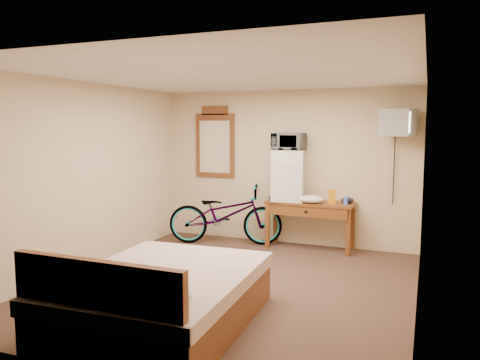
{
  "coord_description": "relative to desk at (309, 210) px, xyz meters",
  "views": [
    {
      "loc": [
        2.15,
        -5.05,
        1.9
      ],
      "look_at": [
        -0.24,
        0.88,
        1.18
      ],
      "focal_mm": 35.0,
      "sensor_mm": 36.0,
      "label": 1
    }
  ],
  "objects": [
    {
      "name": "crt_television",
      "position": [
        1.26,
        0.02,
        1.34
      ],
      "size": [
        0.53,
        0.62,
        0.38
      ],
      "color": "black",
      "rests_on": "room"
    },
    {
      "name": "wall_mirror",
      "position": [
        -1.74,
        0.27,
        1.01
      ],
      "size": [
        0.72,
        0.04,
        1.22
      ],
      "color": "brown",
      "rests_on": "room"
    },
    {
      "name": "desk",
      "position": [
        0.0,
        0.0,
        0.0
      ],
      "size": [
        1.37,
        0.57,
        0.75
      ],
      "color": "brown",
      "rests_on": "floor"
    },
    {
      "name": "blue_cup",
      "position": [
        0.56,
        -0.02,
        0.18
      ],
      "size": [
        0.07,
        0.07,
        0.12
      ],
      "primitive_type": "cylinder",
      "color": "#426DE3",
      "rests_on": "desk"
    },
    {
      "name": "cloth_cream",
      "position": [
        0.05,
        -0.09,
        0.18
      ],
      "size": [
        0.38,
        0.3,
        0.12
      ],
      "primitive_type": "ellipsoid",
      "color": "white",
      "rests_on": "desk"
    },
    {
      "name": "microwave",
      "position": [
        -0.36,
        0.03,
        1.05
      ],
      "size": [
        0.51,
        0.37,
        0.27
      ],
      "primitive_type": "imported",
      "rotation": [
        0.0,
        0.0,
        -0.1
      ],
      "color": "silver",
      "rests_on": "mini_fridge"
    },
    {
      "name": "snack_bag",
      "position": [
        0.35,
        -0.03,
        0.23
      ],
      "size": [
        0.12,
        0.09,
        0.22
      ],
      "primitive_type": "cube",
      "rotation": [
        0.0,
        0.0,
        0.23
      ],
      "color": "orange",
      "rests_on": "desk"
    },
    {
      "name": "mini_fridge",
      "position": [
        -0.36,
        0.03,
        0.52
      ],
      "size": [
        0.56,
        0.54,
        0.8
      ],
      "color": "silver",
      "rests_on": "desk"
    },
    {
      "name": "cloth_dark_a",
      "position": [
        -0.5,
        -0.09,
        0.17
      ],
      "size": [
        0.27,
        0.2,
        0.1
      ],
      "primitive_type": "ellipsoid",
      "color": "black",
      "rests_on": "desk"
    },
    {
      "name": "cloth_dark_b",
      "position": [
        0.56,
        0.11,
        0.16
      ],
      "size": [
        0.2,
        0.16,
        0.09
      ],
      "primitive_type": "ellipsoid",
      "color": "black",
      "rests_on": "desk"
    },
    {
      "name": "bed",
      "position": [
        -0.64,
        -3.37,
        -0.34
      ],
      "size": [
        1.68,
        2.18,
        0.9
      ],
      "color": "brown",
      "rests_on": "floor"
    },
    {
      "name": "bicycle",
      "position": [
        -1.36,
        -0.16,
        -0.14
      ],
      "size": [
        1.97,
        1.14,
        0.98
      ],
      "primitive_type": "imported",
      "rotation": [
        0.0,
        0.0,
        1.85
      ],
      "color": "black",
      "rests_on": "floor"
    },
    {
      "name": "room",
      "position": [
        -0.47,
        -2.0,
        0.62
      ],
      "size": [
        4.6,
        4.64,
        2.5
      ],
      "color": "#3E281F",
      "rests_on": "ground"
    }
  ]
}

